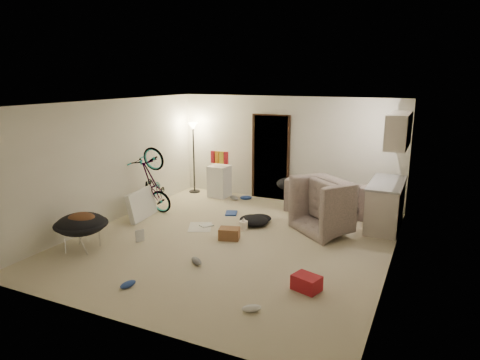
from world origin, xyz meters
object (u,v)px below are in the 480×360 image
at_px(floor_lamp, 193,142).
at_px(tv_box, 142,204).
at_px(sofa, 329,200).
at_px(drink_case_a, 229,234).
at_px(drink_case_b, 307,283).
at_px(mini_fridge, 219,181).
at_px(bicycle, 153,195).
at_px(kitchen_counter, 385,205).
at_px(armchair, 338,211).
at_px(saucer_chair, 81,229).
at_px(juicer, 244,225).

bearing_deg(floor_lamp, tv_box, -87.53).
height_order(sofa, drink_case_a, sofa).
bearing_deg(tv_box, sofa, 24.08).
bearing_deg(drink_case_b, mini_fridge, 149.43).
bearing_deg(bicycle, drink_case_a, -105.37).
distance_m(tv_box, drink_case_b, 4.37).
bearing_deg(bicycle, sofa, -61.73).
xyz_separation_m(kitchen_counter, mini_fridge, (-4.04, 0.55, -0.05)).
height_order(bicycle, drink_case_a, bicycle).
distance_m(armchair, saucer_chair, 4.76).
bearing_deg(juicer, drink_case_a, -92.28).
height_order(saucer_chair, drink_case_a, saucer_chair).
bearing_deg(armchair, juicer, 64.89).
relative_size(floor_lamp, tv_box, 1.95).
distance_m(floor_lamp, sofa, 3.74).
bearing_deg(mini_fridge, saucer_chair, -95.87).
relative_size(mini_fridge, drink_case_a, 2.11).
bearing_deg(mini_fridge, floor_lamp, 174.81).
relative_size(floor_lamp, saucer_chair, 1.99).
xyz_separation_m(tv_box, juicer, (2.24, 0.29, -0.21)).
bearing_deg(bicycle, mini_fridge, -18.76).
height_order(drink_case_b, juicer, juicer).
bearing_deg(tv_box, mini_fridge, 65.48).
bearing_deg(kitchen_counter, drink_case_b, -101.37).
distance_m(mini_fridge, tv_box, 2.33).
bearing_deg(tv_box, drink_case_a, -14.63).
bearing_deg(juicer, saucer_chair, -135.00).
bearing_deg(sofa, mini_fridge, -1.96).
height_order(kitchen_counter, saucer_chair, kitchen_counter).
bearing_deg(tv_box, kitchen_counter, 12.25).
distance_m(bicycle, drink_case_a, 2.35).
relative_size(drink_case_a, drink_case_b, 0.99).
bearing_deg(drink_case_a, mini_fridge, 105.31).
distance_m(sofa, bicycle, 3.89).
xyz_separation_m(armchair, tv_box, (-3.92, -1.07, -0.08)).
bearing_deg(floor_lamp, kitchen_counter, -7.66).
distance_m(kitchen_counter, drink_case_b, 3.32).
xyz_separation_m(bicycle, drink_case_b, (4.08, -1.98, -0.29)).
height_order(drink_case_a, juicer, juicer).
xyz_separation_m(armchair, drink_case_a, (-1.70, -1.36, -0.28)).
height_order(tv_box, drink_case_b, tv_box).
distance_m(mini_fridge, drink_case_b, 5.09).
height_order(kitchen_counter, drink_case_a, kitchen_counter).
distance_m(saucer_chair, drink_case_a, 2.60).
relative_size(sofa, drink_case_a, 4.97).
bearing_deg(bicycle, drink_case_b, -113.71).
distance_m(bicycle, mini_fridge, 1.93).
bearing_deg(tv_box, juicer, 0.21).
height_order(saucer_chair, drink_case_b, saucer_chair).
height_order(floor_lamp, bicycle, floor_lamp).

